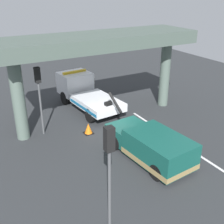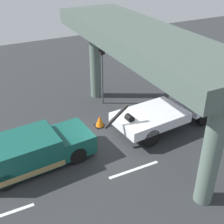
{
  "view_description": "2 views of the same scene",
  "coord_description": "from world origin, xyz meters",
  "px_view_note": "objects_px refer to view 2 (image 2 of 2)",
  "views": [
    {
      "loc": [
        -14.25,
        8.12,
        8.47
      ],
      "look_at": [
        -0.43,
        0.32,
        1.39
      ],
      "focal_mm": 45.58,
      "sensor_mm": 36.0,
      "label": 1
    },
    {
      "loc": [
        -5.8,
        -11.72,
        9.33
      ],
      "look_at": [
        0.52,
        0.82,
        1.28
      ],
      "focal_mm": 48.31,
      "sensor_mm": 36.0,
      "label": 2
    }
  ],
  "objects_px": {
    "tow_truck_white": "(177,104)",
    "traffic_light_far": "(102,58)",
    "traffic_cone_orange": "(100,121)",
    "towed_van_green": "(32,151)"
  },
  "relations": [
    {
      "from": "tow_truck_white",
      "to": "traffic_light_far",
      "type": "bearing_deg",
      "value": 124.51
    },
    {
      "from": "traffic_light_far",
      "to": "tow_truck_white",
      "type": "bearing_deg",
      "value": -55.49
    },
    {
      "from": "traffic_cone_orange",
      "to": "traffic_light_far",
      "type": "bearing_deg",
      "value": 61.09
    },
    {
      "from": "tow_truck_white",
      "to": "traffic_cone_orange",
      "type": "bearing_deg",
      "value": 158.85
    },
    {
      "from": "tow_truck_white",
      "to": "towed_van_green",
      "type": "distance_m",
      "value": 8.39
    },
    {
      "from": "towed_van_green",
      "to": "traffic_light_far",
      "type": "height_order",
      "value": "traffic_light_far"
    },
    {
      "from": "tow_truck_white",
      "to": "traffic_light_far",
      "type": "relative_size",
      "value": 1.73
    },
    {
      "from": "tow_truck_white",
      "to": "towed_van_green",
      "type": "height_order",
      "value": "tow_truck_white"
    },
    {
      "from": "tow_truck_white",
      "to": "traffic_light_far",
      "type": "height_order",
      "value": "traffic_light_far"
    },
    {
      "from": "traffic_light_far",
      "to": "traffic_cone_orange",
      "type": "height_order",
      "value": "traffic_light_far"
    }
  ]
}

